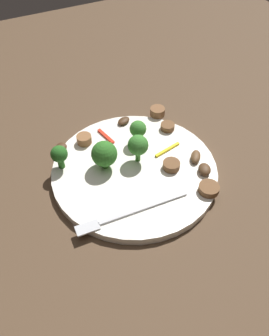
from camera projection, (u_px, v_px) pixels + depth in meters
name	position (u px, v px, depth m)	size (l,w,h in m)	color
ground_plane	(135.00, 174.00, 0.60)	(1.40, 1.40, 0.00)	#4C3826
plate	(135.00, 171.00, 0.59)	(0.28, 0.28, 0.01)	white
fork	(125.00, 215.00, 0.52)	(0.18, 0.02, 0.00)	silver
broccoli_floret_0	(138.00, 146.00, 0.57)	(0.03, 0.03, 0.05)	#408630
broccoli_floret_1	(138.00, 130.00, 0.61)	(0.03, 0.03, 0.05)	#408630
broccoli_floret_2	(59.00, 155.00, 0.57)	(0.03, 0.03, 0.04)	#296420
broccoli_floret_3	(104.00, 154.00, 0.57)	(0.04, 0.04, 0.05)	#347525
sausage_slice_0	(84.00, 139.00, 0.62)	(0.03, 0.03, 0.02)	brown
sausage_slice_1	(157.00, 112.00, 0.68)	(0.03, 0.03, 0.02)	brown
sausage_slice_2	(171.00, 165.00, 0.58)	(0.03, 0.03, 0.01)	brown
sausage_slice_3	(168.00, 127.00, 0.65)	(0.03, 0.03, 0.01)	brown
sausage_slice_4	(209.00, 189.00, 0.55)	(0.03, 0.03, 0.01)	brown
mushroom_0	(61.00, 147.00, 0.61)	(0.02, 0.02, 0.01)	#422B19
mushroom_1	(124.00, 121.00, 0.67)	(0.03, 0.02, 0.01)	#422B19
mushroom_2	(205.00, 169.00, 0.58)	(0.03, 0.02, 0.01)	#4C331E
mushroom_3	(196.00, 157.00, 0.60)	(0.03, 0.02, 0.01)	brown
pepper_strip_2	(167.00, 150.00, 0.61)	(0.05, 0.00, 0.00)	yellow
pepper_strip_3	(106.00, 136.00, 0.64)	(0.05, 0.01, 0.00)	red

